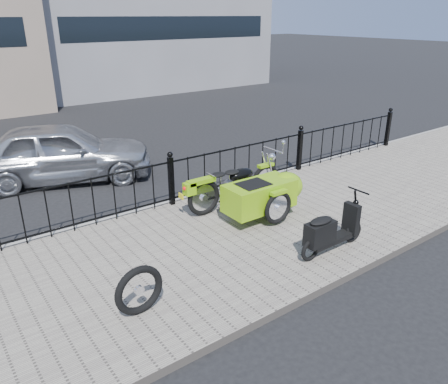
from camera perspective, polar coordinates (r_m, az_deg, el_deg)
ground at (r=7.74m, az=-1.88°, el=-5.51°), size 120.00×120.00×0.00m
sidewalk at (r=7.35m, az=0.34°, el=-6.56°), size 30.00×3.80×0.12m
curb at (r=8.82m, az=-7.20°, el=-1.61°), size 30.00×0.10×0.12m
iron_fence at (r=8.51m, az=-6.90°, el=1.33°), size 14.11×0.11×1.08m
motorcycle_sidecar at (r=8.03m, az=4.96°, el=0.18°), size 2.28×1.48×0.98m
scooter at (r=6.96m, az=13.62°, el=-5.10°), size 1.37×0.40×0.93m
spare_tire at (r=5.60m, az=-11.02°, el=-12.49°), size 0.67×0.14×0.66m
sedan_car at (r=10.64m, az=-20.52°, el=4.88°), size 4.30×2.91×1.36m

